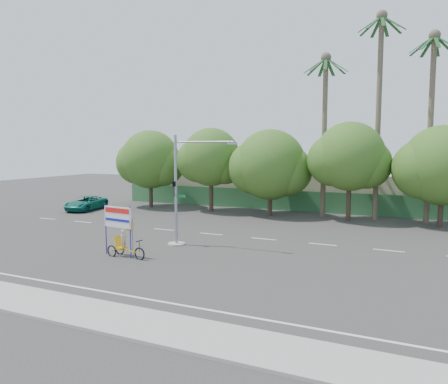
% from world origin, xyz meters
% --- Properties ---
extents(ground, '(120.00, 120.00, 0.00)m').
position_xyz_m(ground, '(0.00, 0.00, 0.00)').
color(ground, '#33302D').
rests_on(ground, ground).
extents(sidewalk_near, '(50.00, 2.40, 0.12)m').
position_xyz_m(sidewalk_near, '(0.00, -7.50, 0.06)').
color(sidewalk_near, gray).
rests_on(sidewalk_near, ground).
extents(fence, '(38.00, 0.08, 2.00)m').
position_xyz_m(fence, '(0.00, 21.50, 1.00)').
color(fence, '#336B3D').
rests_on(fence, ground).
extents(building_left, '(12.00, 8.00, 4.00)m').
position_xyz_m(building_left, '(-10.00, 26.00, 2.00)').
color(building_left, beige).
rests_on(building_left, ground).
extents(building_right, '(14.00, 8.00, 3.60)m').
position_xyz_m(building_right, '(8.00, 26.00, 1.80)').
color(building_right, beige).
rests_on(building_right, ground).
extents(tree_far_left, '(7.14, 6.00, 7.96)m').
position_xyz_m(tree_far_left, '(-14.05, 18.00, 4.76)').
color(tree_far_left, '#473828').
rests_on(tree_far_left, ground).
extents(tree_left, '(6.66, 5.60, 8.07)m').
position_xyz_m(tree_left, '(-7.05, 18.00, 5.06)').
color(tree_left, '#473828').
rests_on(tree_left, ground).
extents(tree_center, '(7.62, 6.40, 7.85)m').
position_xyz_m(tree_center, '(-1.05, 18.00, 4.47)').
color(tree_center, '#473828').
rests_on(tree_center, ground).
extents(tree_right, '(6.90, 5.80, 8.36)m').
position_xyz_m(tree_right, '(5.95, 18.00, 5.24)').
color(tree_right, '#473828').
rests_on(tree_right, ground).
extents(tree_far_right, '(7.38, 6.20, 7.94)m').
position_xyz_m(tree_far_right, '(12.95, 18.00, 4.64)').
color(tree_far_right, '#473828').
rests_on(tree_far_right, ground).
extents(palm_tall, '(3.73, 3.79, 17.45)m').
position_xyz_m(palm_tall, '(8.00, 19.50, 10.46)').
color(palm_tall, '#70604C').
rests_on(palm_tall, ground).
extents(palm_mid, '(3.73, 3.79, 15.45)m').
position_xyz_m(palm_mid, '(12.00, 19.50, 9.40)').
color(palm_mid, '#70604C').
rests_on(palm_mid, ground).
extents(palm_short, '(3.73, 3.79, 14.45)m').
position_xyz_m(palm_short, '(3.50, 19.50, 8.86)').
color(palm_short, '#70604C').
rests_on(palm_short, ground).
extents(traffic_signal, '(4.72, 1.10, 7.00)m').
position_xyz_m(traffic_signal, '(-2.20, 3.98, 2.92)').
color(traffic_signal, gray).
rests_on(traffic_signal, ground).
extents(trike_billboard, '(3.04, 0.89, 3.00)m').
position_xyz_m(trike_billboard, '(-3.75, 0.08, 1.21)').
color(trike_billboard, black).
rests_on(trike_billboard, ground).
extents(pickup_truck, '(2.97, 5.27, 1.39)m').
position_xyz_m(pickup_truck, '(-18.57, 13.43, 0.69)').
color(pickup_truck, '#0E6859').
rests_on(pickup_truck, ground).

